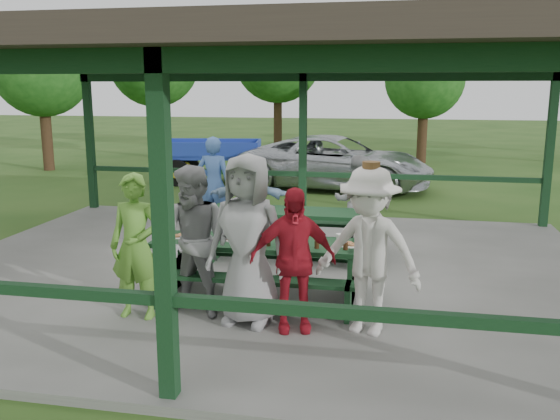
% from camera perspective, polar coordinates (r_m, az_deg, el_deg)
% --- Properties ---
extents(ground, '(90.00, 90.00, 0.00)m').
position_cam_1_polar(ground, '(9.01, -1.62, -6.28)').
color(ground, '#254917').
rests_on(ground, ground).
extents(concrete_slab, '(10.00, 8.00, 0.10)m').
position_cam_1_polar(concrete_slab, '(9.00, -1.62, -5.98)').
color(concrete_slab, '#60605B').
rests_on(concrete_slab, ground).
extents(pavilion_structure, '(10.60, 8.60, 3.24)m').
position_cam_1_polar(pavilion_structure, '(8.58, -1.74, 14.27)').
color(pavilion_structure, black).
rests_on(pavilion_structure, concrete_slab).
extents(picnic_table_near, '(2.75, 1.39, 0.75)m').
position_cam_1_polar(picnic_table_near, '(7.68, -2.03, -5.00)').
color(picnic_table_near, black).
rests_on(picnic_table_near, concrete_slab).
extents(picnic_table_far, '(2.71, 1.39, 0.75)m').
position_cam_1_polar(picnic_table_far, '(9.55, 1.22, -1.63)').
color(picnic_table_far, black).
rests_on(picnic_table_far, concrete_slab).
extents(table_setting, '(2.43, 0.45, 0.10)m').
position_cam_1_polar(table_setting, '(7.62, -1.39, -2.74)').
color(table_setting, white).
rests_on(table_setting, picnic_table_near).
extents(contestant_green, '(0.63, 0.42, 1.73)m').
position_cam_1_polar(contestant_green, '(7.15, -13.70, -3.42)').
color(contestant_green, '#5A9831').
rests_on(contestant_green, concrete_slab).
extents(contestant_grey_left, '(1.01, 0.86, 1.81)m').
position_cam_1_polar(contestant_grey_left, '(7.02, -8.12, -3.11)').
color(contestant_grey_left, gray).
rests_on(contestant_grey_left, concrete_slab).
extents(contestant_grey_mid, '(1.05, 0.77, 1.97)m').
position_cam_1_polar(contestant_grey_mid, '(6.75, -3.12, -2.89)').
color(contestant_grey_mid, gray).
rests_on(contestant_grey_mid, concrete_slab).
extents(contestant_red, '(1.02, 0.62, 1.63)m').
position_cam_1_polar(contestant_red, '(6.59, 1.25, -4.79)').
color(contestant_red, '#AE1826').
rests_on(contestant_red, concrete_slab).
extents(contestant_white_fedora, '(1.36, 1.02, 1.92)m').
position_cam_1_polar(contestant_white_fedora, '(6.55, 8.51, -3.94)').
color(contestant_white_fedora, silver).
rests_on(contestant_white_fedora, concrete_slab).
extents(spectator_lblue, '(1.48, 0.56, 1.56)m').
position_cam_1_polar(spectator_lblue, '(10.36, -3.04, 1.12)').
color(spectator_lblue, '#81A4C8').
rests_on(spectator_lblue, concrete_slab).
extents(spectator_blue, '(0.66, 0.44, 1.79)m').
position_cam_1_polar(spectator_blue, '(11.30, -6.38, 2.55)').
color(spectator_blue, '#3F64A5').
rests_on(spectator_blue, concrete_slab).
extents(spectator_grey, '(0.77, 0.61, 1.57)m').
position_cam_1_polar(spectator_grey, '(10.16, 7.35, 0.86)').
color(spectator_grey, gray).
rests_on(spectator_grey, concrete_slab).
extents(pickup_truck, '(5.63, 3.26, 1.47)m').
position_cam_1_polar(pickup_truck, '(16.50, 5.41, 4.58)').
color(pickup_truck, silver).
rests_on(pickup_truck, ground).
extents(farm_trailer, '(3.87, 2.03, 1.34)m').
position_cam_1_polar(farm_trailer, '(17.69, -6.58, 4.80)').
color(farm_trailer, '#1B3297').
rests_on(farm_trailer, ground).
extents(tree_far_left, '(3.55, 3.55, 5.54)m').
position_cam_1_polar(tree_far_left, '(24.43, -12.04, 13.80)').
color(tree_far_left, '#322014').
rests_on(tree_far_left, ground).
extents(tree_left, '(3.70, 3.70, 5.79)m').
position_cam_1_polar(tree_left, '(25.98, -0.22, 14.28)').
color(tree_left, '#322014').
rests_on(tree_left, ground).
extents(tree_mid, '(2.89, 2.89, 4.51)m').
position_cam_1_polar(tree_mid, '(22.66, 13.77, 12.11)').
color(tree_mid, '#322014').
rests_on(tree_mid, ground).
extents(tree_edge_left, '(3.19, 3.19, 4.99)m').
position_cam_1_polar(tree_edge_left, '(21.55, -21.99, 12.51)').
color(tree_edge_left, '#322014').
rests_on(tree_edge_left, ground).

